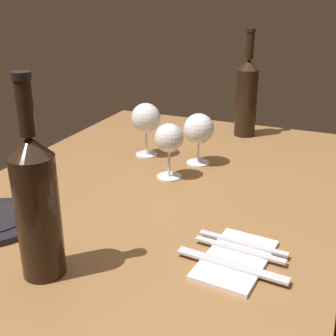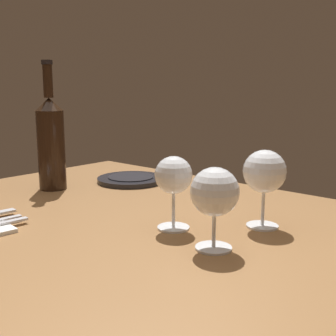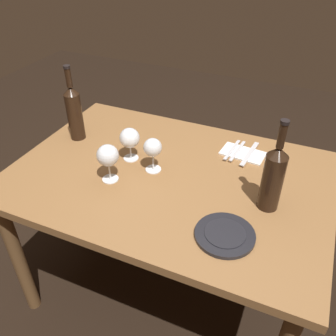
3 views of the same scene
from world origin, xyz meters
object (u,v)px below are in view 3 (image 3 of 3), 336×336
wine_bottle (74,111)px  table_knife (250,154)px  wine_glass_left (153,148)px  wine_bottle_second (273,177)px  dinner_plate (225,235)px  folded_napkin (243,153)px  fork_outer (232,150)px  fork_inner (237,151)px  wine_glass_right (108,156)px  wine_glass_centre (130,139)px

wine_bottle → table_knife: size_ratio=1.68×
wine_glass_left → table_knife: size_ratio=0.71×
wine_bottle_second → dinner_plate: (-0.10, -0.21, -0.13)m
dinner_plate → folded_napkin: dinner_plate is taller
wine_bottle → fork_outer: size_ratio=1.96×
fork_inner → wine_bottle: bearing=-166.7°
fork_inner → wine_glass_right: bearing=-136.7°
dinner_plate → fork_outer: dinner_plate is taller
wine_bottle_second → fork_inner: size_ratio=1.97×
wine_glass_right → dinner_plate: wine_glass_right is taller
dinner_plate → fork_inner: dinner_plate is taller
wine_bottle_second → dinner_plate: bearing=-115.6°
wine_glass_centre → dinner_plate: bearing=-29.1°
wine_bottle_second → fork_outer: size_ratio=1.97×
wine_glass_right → wine_bottle_second: (0.61, 0.09, 0.02)m
wine_glass_centre → dinner_plate: 0.59m
wine_bottle_second → fork_inner: bearing=122.2°
wine_glass_left → wine_bottle: 0.45m
wine_glass_left → fork_outer: (0.27, 0.27, -0.10)m
wine_bottle → table_knife: wine_bottle is taller
dinner_plate → table_knife: dinner_plate is taller
wine_glass_right → wine_bottle_second: bearing=8.6°
wine_bottle → fork_inner: (0.73, 0.17, -0.13)m
wine_glass_left → fork_outer: size_ratio=0.83×
wine_glass_right → wine_glass_centre: 0.17m
wine_bottle_second → fork_inner: 0.38m
wine_glass_right → fork_inner: 0.59m
wine_bottle_second → fork_outer: bearing=125.4°
wine_glass_left → wine_glass_centre: wine_glass_left is taller
wine_glass_centre → table_knife: 0.53m
fork_inner → table_knife: same height
fork_inner → fork_outer: (-0.02, 0.00, 0.00)m
wine_glass_right → dinner_plate: bearing=-12.8°
wine_bottle → fork_outer: wine_bottle is taller
fork_outer → fork_inner: bearing=0.0°
dinner_plate → fork_outer: size_ratio=1.13×
wine_glass_centre → folded_napkin: size_ratio=0.74×
wine_glass_left → fork_outer: bearing=44.9°
wine_glass_left → fork_inner: size_ratio=0.83×
fork_inner → wine_glass_left: bearing=-137.6°
dinner_plate → fork_inner: (-0.09, 0.51, 0.00)m
wine_bottle_second → table_knife: bearing=114.2°
wine_glass_left → wine_glass_right: wine_glass_right is taller
wine_glass_right → fork_inner: bearing=43.3°
wine_glass_centre → fork_inner: (0.42, 0.23, -0.09)m
fork_outer → folded_napkin: bearing=0.0°
wine_glass_right → fork_outer: 0.57m
dinner_plate → fork_inner: size_ratio=1.13×
wine_glass_left → wine_glass_right: 0.19m
fork_outer → wine_glass_right: bearing=-135.0°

